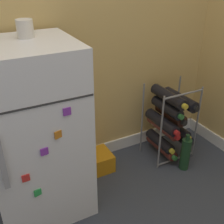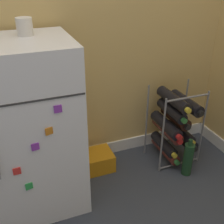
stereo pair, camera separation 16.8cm
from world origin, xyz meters
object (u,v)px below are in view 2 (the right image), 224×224
(mini_fridge, at_px, (32,129))
(soda_box, at_px, (95,161))
(wine_rack, at_px, (174,124))
(fridge_top_cup, at_px, (25,27))
(loose_bottle_floor, at_px, (188,159))

(mini_fridge, xyz_separation_m, soda_box, (0.39, 0.13, -0.42))
(mini_fridge, bearing_deg, soda_box, 18.12)
(wine_rack, height_order, fridge_top_cup, fridge_top_cup)
(wine_rack, bearing_deg, mini_fridge, -177.06)
(soda_box, height_order, loose_bottle_floor, loose_bottle_floor)
(wine_rack, xyz_separation_m, loose_bottle_floor, (0.01, -0.19, -0.16))
(wine_rack, bearing_deg, loose_bottle_floor, -87.56)
(mini_fridge, relative_size, soda_box, 4.07)
(wine_rack, bearing_deg, fridge_top_cup, 178.25)
(soda_box, distance_m, loose_bottle_floor, 0.62)
(mini_fridge, height_order, soda_box, mini_fridge)
(mini_fridge, relative_size, wine_rack, 1.74)
(fridge_top_cup, bearing_deg, soda_box, 8.43)
(wine_rack, distance_m, loose_bottle_floor, 0.25)
(wine_rack, relative_size, soda_box, 2.35)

